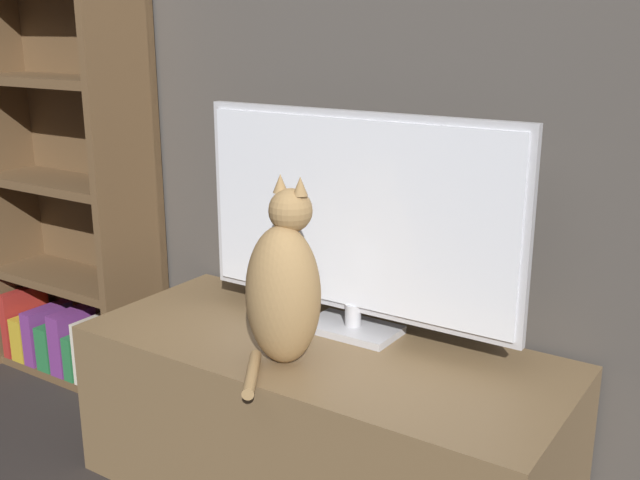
# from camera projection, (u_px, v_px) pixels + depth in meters

# --- Properties ---
(wall_back) EXTENTS (4.80, 0.05, 2.60)m
(wall_back) POSITION_uv_depth(u_px,v_px,m) (388.00, 1.00, 1.95)
(wall_back) COLOR #47423D
(wall_back) RESTS_ON ground_plane
(tv_stand) EXTENTS (1.28, 0.55, 0.44)m
(tv_stand) POSITION_uv_depth(u_px,v_px,m) (320.00, 422.00, 1.99)
(tv_stand) COLOR brown
(tv_stand) RESTS_ON ground_plane
(tv) EXTENTS (0.93, 0.15, 0.59)m
(tv) POSITION_uv_depth(u_px,v_px,m) (355.00, 220.00, 1.93)
(tv) COLOR #B7B7BC
(tv) RESTS_ON tv_stand
(cat) EXTENTS (0.19, 0.31, 0.46)m
(cat) POSITION_uv_depth(u_px,v_px,m) (285.00, 288.00, 1.79)
(cat) COLOR #997547
(cat) RESTS_ON tv_stand
(bookshelf) EXTENTS (0.67, 0.28, 1.43)m
(bookshelf) POSITION_uv_depth(u_px,v_px,m) (73.00, 206.00, 2.65)
(bookshelf) COLOR brown
(bookshelf) RESTS_ON ground_plane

